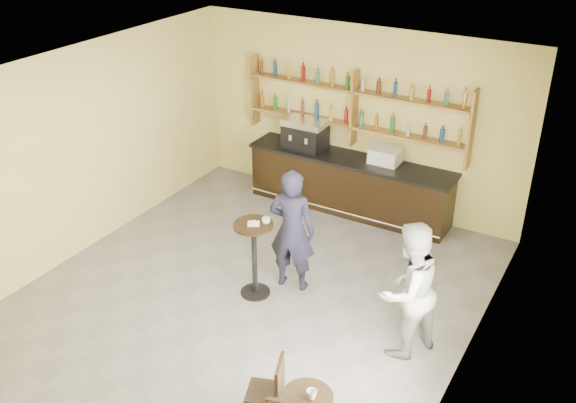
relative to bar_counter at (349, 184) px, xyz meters
The scene contains 21 objects.
floor 3.19m from the bar_counter, 91.46° to the right, with size 7.00×7.00×0.00m, color slate.
ceiling 4.15m from the bar_counter, 91.46° to the right, with size 7.00×7.00×0.00m, color white.
wall_back 1.16m from the bar_counter, 102.89° to the left, with size 7.00×7.00×0.00m, color #EADE85.
wall_front 6.74m from the bar_counter, 90.69° to the right, with size 7.00×7.00×0.00m, color #EADE85.
wall_left 4.54m from the bar_counter, 134.36° to the right, with size 7.00×7.00×0.00m, color #EADE85.
wall_right 4.43m from the bar_counter, 47.17° to the right, with size 7.00×7.00×0.00m, color #EADE85.
window_pane 5.37m from the bar_counter, 56.18° to the right, with size 2.00×2.00×0.00m, color white.
window_frame 5.37m from the bar_counter, 56.24° to the right, with size 0.04×1.70×2.10m, color black, non-canonical shape.
shelf_unit 1.33m from the bar_counter, 110.00° to the left, with size 4.00×0.26×1.40m, color brown, non-canonical shape.
liquor_bottles 1.50m from the bar_counter, 110.00° to the left, with size 3.68×0.10×1.00m, color #8C5919, non-canonical shape.
bar_counter is the anchor object (origin of this frame).
espresso_machine 1.18m from the bar_counter, behind, with size 0.74×0.47×0.53m, color black, non-canonical shape.
pastry_case 0.91m from the bar_counter, ahead, with size 0.51×0.41×0.31m, color silver, non-canonical shape.
pedestal_table 2.98m from the bar_counter, 91.08° to the right, with size 0.56×0.56×1.15m, color black, non-canonical shape.
napkin 3.05m from the bar_counter, 91.08° to the right, with size 0.16×0.16×0.00m, color white.
donut 3.07m from the bar_counter, 90.88° to the right, with size 0.12×0.12×0.04m, color gold.
cup_pedestal 2.96m from the bar_counter, 88.33° to the right, with size 0.11×0.11×0.09m, color white.
man_main 2.58m from the bar_counter, 83.45° to the right, with size 0.67×0.44×1.85m, color black.
cup_cafe 5.37m from the bar_counter, 68.83° to the right, with size 0.11×0.11×0.10m, color white.
chair_west 5.13m from the bar_counter, 74.89° to the right, with size 0.38×0.38×0.87m, color black, non-canonical shape.
patron_second 3.79m from the bar_counter, 54.15° to the right, with size 0.88×0.69×1.81m, color #999A9E.
Camera 1 is at (4.23, -6.13, 5.45)m, focal length 40.00 mm.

